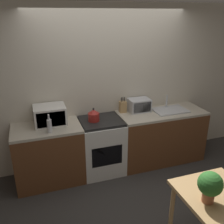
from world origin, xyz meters
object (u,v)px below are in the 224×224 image
dining_table (215,203)px  stove_range (101,146)px  microwave (50,115)px  toaster_oven (139,105)px  bottle (49,126)px  kettle (94,115)px

dining_table → stove_range: bearing=110.0°
microwave → toaster_oven: microwave is taller
bottle → stove_range: bearing=13.8°
microwave → bottle: microwave is taller
bottle → toaster_oven: (1.50, 0.35, 0.00)m
stove_range → dining_table: 1.95m
kettle → microwave: bearing=170.8°
bottle → toaster_oven: bottle is taller
kettle → dining_table: kettle is taller
kettle → bottle: 0.70m
stove_range → bottle: bearing=-166.2°
kettle → toaster_oven: size_ratio=0.60×
microwave → stove_range: bearing=-8.0°
bottle → dining_table: (1.45, -1.63, -0.36)m
kettle → stove_range: bearing=-0.9°
toaster_oven → dining_table: 2.02m
bottle → dining_table: 2.21m
microwave → dining_table: microwave is taller
bottle → toaster_oven: bearing=13.2°
stove_range → dining_table: bearing=-70.0°
toaster_oven → dining_table: size_ratio=0.46×
kettle → dining_table: (0.78, -1.83, -0.35)m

